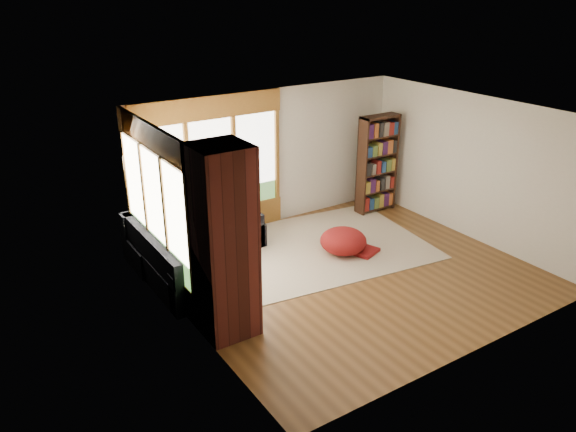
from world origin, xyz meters
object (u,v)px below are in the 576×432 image
brick_chimney (224,243)px  bookshelf (377,164)px  area_rug (321,246)px  pouf (343,240)px  dog_tan (197,214)px  dog_brindle (195,231)px  sectional_sofa (195,246)px

brick_chimney → bookshelf: brick_chimney is taller
area_rug → pouf: pouf is taller
area_rug → dog_tan: 2.29m
brick_chimney → dog_brindle: brick_chimney is taller
brick_chimney → area_rug: bearing=28.4°
bookshelf → dog_brindle: bookshelf is taller
dog_brindle → brick_chimney: bearing=160.8°
dog_brindle → area_rug: bearing=-104.7°
sectional_sofa → dog_tan: dog_tan is taller
sectional_sofa → area_rug: 2.26m
sectional_sofa → dog_brindle: bearing=-104.6°
pouf → dog_brindle: bearing=165.4°
sectional_sofa → dog_brindle: size_ratio=2.44×
sectional_sofa → dog_tan: (0.15, 0.16, 0.49)m
brick_chimney → bookshelf: (4.54, 2.20, -0.31)m
dog_tan → area_rug: bearing=-64.2°
sectional_sofa → dog_tan: size_ratio=2.13×
sectional_sofa → dog_brindle: (-0.13, -0.40, 0.46)m
pouf → brick_chimney: bearing=-160.1°
dog_brindle → bookshelf: bearing=-90.9°
area_rug → bookshelf: (1.95, 0.81, 0.98)m
area_rug → dog_brindle: size_ratio=4.00×
bookshelf → pouf: bookshelf is taller
bookshelf → dog_tan: bearing=180.0°
pouf → dog_tan: (-2.18, 1.20, 0.56)m
sectional_sofa → area_rug: bearing=-13.1°
sectional_sofa → dog_tan: bearing=50.8°
sectional_sofa → area_rug: sectional_sofa is taller
sectional_sofa → pouf: size_ratio=2.71×
brick_chimney → dog_brindle: 1.76m
area_rug → bookshelf: size_ratio=1.82×
area_rug → sectional_sofa: bearing=163.1°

